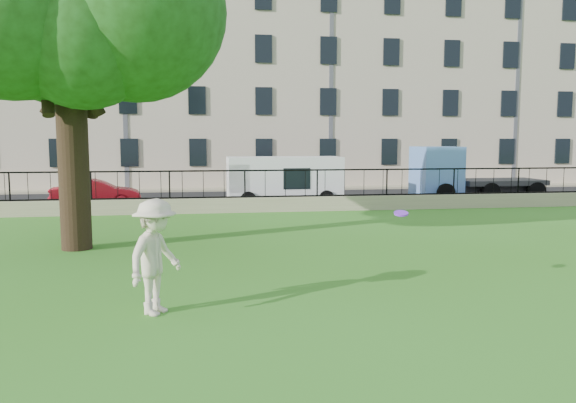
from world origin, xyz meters
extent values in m
plane|color=#37771C|center=(0.00, 0.00, 0.00)|extent=(120.00, 120.00, 0.00)
cube|color=gray|center=(0.00, 12.00, 0.30)|extent=(50.00, 0.40, 0.60)
cube|color=black|center=(0.00, 12.00, 0.63)|extent=(50.00, 0.05, 0.06)
cube|color=black|center=(0.00, 12.00, 1.70)|extent=(50.00, 0.05, 0.06)
cube|color=black|center=(0.00, 16.70, 0.01)|extent=(60.00, 9.00, 0.01)
cube|color=gray|center=(0.00, 21.90, 0.06)|extent=(60.00, 1.40, 0.12)
cube|color=#C2B29A|center=(0.00, 27.60, 6.50)|extent=(56.00, 10.00, 13.00)
cylinder|color=black|center=(-5.09, 4.97, 2.20)|extent=(0.80, 0.80, 4.39)
sphere|color=#1D4312|center=(-3.29, 4.17, 6.18)|extent=(4.58, 4.58, 4.58)
sphere|color=#1D4312|center=(-6.69, 5.77, 6.48)|extent=(4.95, 4.95, 4.95)
imported|color=beige|center=(-2.50, -1.17, 0.98)|extent=(1.28, 1.47, 1.97)
cylinder|color=#7F28E8|center=(1.99, -0.69, 1.58)|extent=(0.35, 0.34, 0.12)
imported|color=#AC1522|center=(-6.26, 14.40, 0.62)|extent=(3.85, 1.66, 1.23)
cube|color=white|center=(2.00, 14.61, 1.08)|extent=(5.18, 2.08, 2.16)
cube|color=#5D8CDB|center=(11.69, 15.25, 1.30)|extent=(6.26, 2.34, 2.61)
camera|label=1|loc=(-1.69, -10.71, 2.96)|focal=35.00mm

